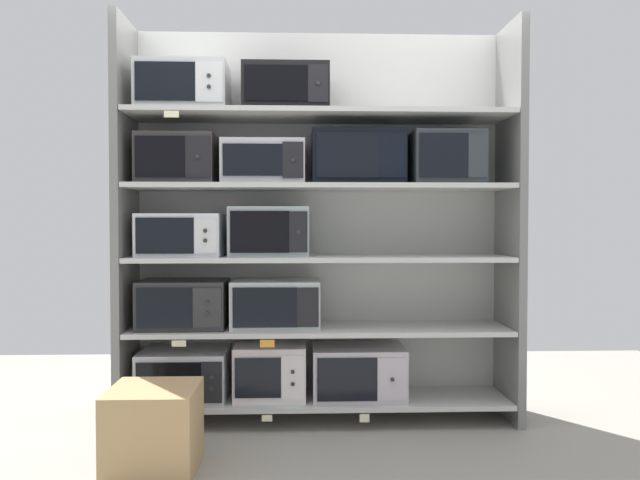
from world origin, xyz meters
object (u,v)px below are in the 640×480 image
microwave_6 (269,232)px  microwave_0 (184,374)px  microwave_2 (358,372)px  microwave_10 (445,159)px  microwave_4 (276,304)px  microwave_8 (264,163)px  microwave_12 (286,90)px  microwave_3 (184,304)px  microwave_9 (358,158)px  microwave_11 (184,88)px  shipping_carton (154,429)px  microwave_1 (270,371)px  microwave_5 (181,235)px  microwave_7 (178,160)px

microwave_6 → microwave_0: bearing=180.0°
microwave_2 → microwave_10: bearing=-0.0°
microwave_4 → microwave_10: size_ratio=1.26×
microwave_8 → microwave_12: (0.14, -0.00, 0.45)m
microwave_0 → microwave_2: bearing=-0.0°
microwave_3 → microwave_8: microwave_8 is taller
microwave_8 → microwave_4: bearing=-0.3°
microwave_2 → microwave_9: bearing=179.8°
microwave_11 → microwave_2: bearing=-0.0°
shipping_carton → microwave_2: bearing=34.5°
microwave_8 → microwave_12: 0.47m
microwave_9 → microwave_11: 1.16m
microwave_3 → microwave_9: 1.42m
microwave_1 → microwave_3: size_ratio=0.83×
microwave_9 → microwave_10: bearing=-0.0°
microwave_5 → microwave_6: (0.55, -0.00, 0.02)m
microwave_4 → microwave_1: bearing=179.4°
microwave_0 → microwave_7: 1.34m
microwave_8 → microwave_6: bearing=-0.8°
microwave_0 → microwave_12: 1.88m
microwave_11 → shipping_carton: bearing=-91.3°
microwave_4 → microwave_7: (-0.61, 0.00, 0.90)m
microwave_3 → microwave_4: bearing=-0.0°
microwave_11 → microwave_8: bearing=0.0°
microwave_3 → microwave_10: (1.63, -0.00, 0.91)m
microwave_1 → microwave_11: microwave_11 is taller
microwave_5 → microwave_12: size_ratio=0.97×
microwave_3 → microwave_6: bearing=-0.0°
microwave_1 → microwave_11: size_ratio=0.81×
microwave_2 → shipping_carton: (-1.10, -0.76, -0.09)m
microwave_7 → microwave_12: (0.67, 0.00, 0.43)m
microwave_10 → microwave_12: bearing=180.0°
microwave_7 → microwave_11: microwave_11 is taller
microwave_3 → microwave_9: size_ratio=0.94×
microwave_3 → microwave_9: bearing=0.0°
microwave_2 → microwave_5: size_ratio=1.14×
microwave_2 → microwave_9: size_ratio=1.01×
microwave_1 → microwave_7: size_ratio=0.95×
microwave_9 → microwave_11: microwave_11 is taller
microwave_3 → microwave_6: size_ratio=1.09×
microwave_4 → microwave_12: bearing=0.2°
microwave_7 → microwave_9: (1.12, -0.00, 0.01)m
microwave_7 → microwave_10: size_ratio=1.08×
microwave_2 → microwave_6: 1.05m
microwave_0 → microwave_8: (0.50, 0.00, 1.32)m
microwave_4 → microwave_11: microwave_11 is taller
microwave_7 → microwave_10: bearing=-0.0°
microwave_4 → microwave_8: bearing=179.7°
microwave_1 → microwave_5: (-0.55, -0.00, 0.86)m
microwave_3 → microwave_8: size_ratio=1.05×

